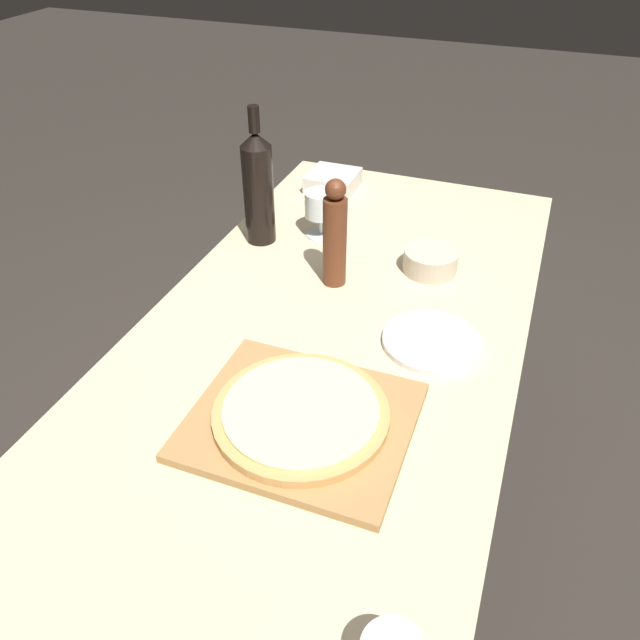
# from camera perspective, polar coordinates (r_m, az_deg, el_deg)

# --- Properties ---
(ground_plane) EXTENTS (12.00, 12.00, 0.00)m
(ground_plane) POSITION_cam_1_polar(r_m,az_deg,el_deg) (1.89, 0.59, -19.10)
(ground_plane) COLOR #2D2823
(dining_table) EXTENTS (0.81, 1.70, 0.74)m
(dining_table) POSITION_cam_1_polar(r_m,az_deg,el_deg) (1.40, 0.76, -3.96)
(dining_table) COLOR #CCB78E
(dining_table) RESTS_ON ground_plane
(cutting_board) EXTENTS (0.39, 0.34, 0.02)m
(cutting_board) POSITION_cam_1_polar(r_m,az_deg,el_deg) (1.13, -1.74, -9.22)
(cutting_board) COLOR #A87A47
(cutting_board) RESTS_ON dining_table
(pizza) EXTENTS (0.32, 0.32, 0.02)m
(pizza) POSITION_cam_1_polar(r_m,az_deg,el_deg) (1.12, -1.76, -8.49)
(pizza) COLOR tan
(pizza) RESTS_ON cutting_board
(wine_bottle) EXTENTS (0.08, 0.08, 0.35)m
(wine_bottle) POSITION_cam_1_polar(r_m,az_deg,el_deg) (1.62, -5.68, 12.01)
(wine_bottle) COLOR black
(wine_bottle) RESTS_ON dining_table
(pepper_mill) EXTENTS (0.06, 0.06, 0.26)m
(pepper_mill) POSITION_cam_1_polar(r_m,az_deg,el_deg) (1.44, 1.36, 7.73)
(pepper_mill) COLOR #5B2D19
(pepper_mill) RESTS_ON dining_table
(wine_glass) EXTENTS (0.09, 0.09, 0.12)m
(wine_glass) POSITION_cam_1_polar(r_m,az_deg,el_deg) (1.66, 0.07, 10.37)
(wine_glass) COLOR silver
(wine_glass) RESTS_ON dining_table
(small_bowl) EXTENTS (0.13, 0.13, 0.06)m
(small_bowl) POSITION_cam_1_polar(r_m,az_deg,el_deg) (1.55, 10.07, 5.35)
(small_bowl) COLOR beige
(small_bowl) RESTS_ON dining_table
(dinner_plate) EXTENTS (0.21, 0.21, 0.01)m
(dinner_plate) POSITION_cam_1_polar(r_m,az_deg,el_deg) (1.32, 10.20, -1.95)
(dinner_plate) COLOR white
(dinner_plate) RESTS_ON dining_table
(food_container) EXTENTS (0.14, 0.15, 0.05)m
(food_container) POSITION_cam_1_polar(r_m,az_deg,el_deg) (1.95, 1.19, 12.62)
(food_container) COLOR beige
(food_container) RESTS_ON dining_table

